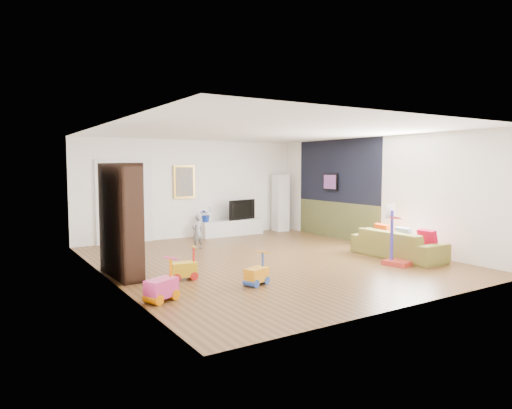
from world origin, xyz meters
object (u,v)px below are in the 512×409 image
media_console (231,228)px  sofa (398,244)px  basketball_hoop (398,235)px  bookshelf (120,220)px

media_console → sofa: bearing=-73.9°
basketball_hoop → bookshelf: bearing=144.3°
sofa → media_console: bearing=16.8°
bookshelf → sofa: size_ratio=0.99×
sofa → basketball_hoop: 0.82m
basketball_hoop → media_console: bearing=86.1°
bookshelf → sofa: bearing=-17.8°
media_console → sofa: size_ratio=0.93×
media_console → sofa: sofa is taller
sofa → basketball_hoop: basketball_hoop is taller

